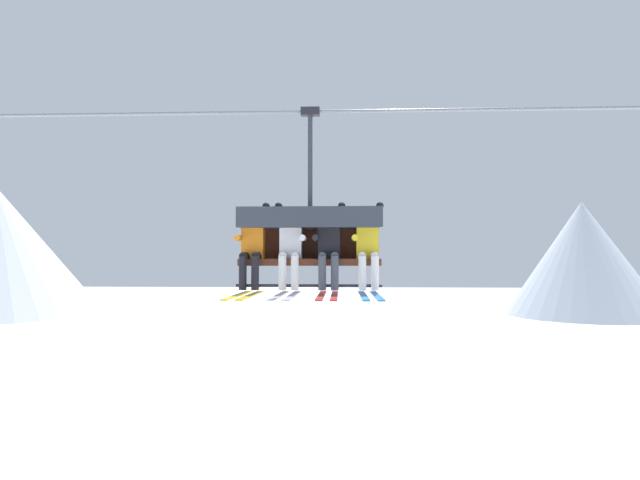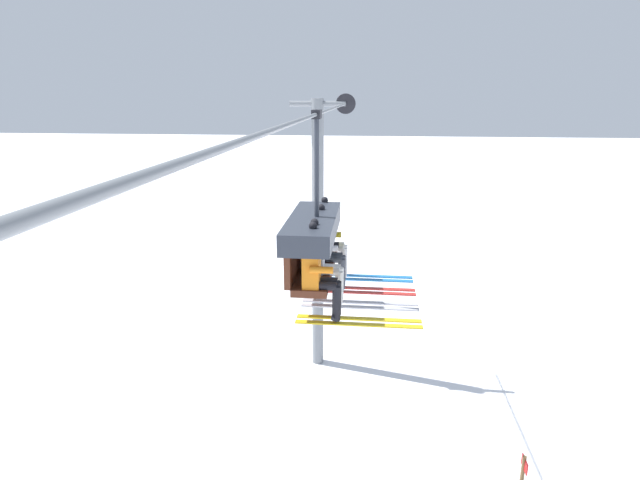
# 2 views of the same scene
# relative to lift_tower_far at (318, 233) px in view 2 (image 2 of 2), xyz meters

# --- Properties ---
(lift_tower_far) EXTENTS (0.36, 1.88, 8.50)m
(lift_tower_far) POSITION_rel_lift_tower_far_xyz_m (0.00, 0.00, 0.00)
(lift_tower_far) COLOR slate
(lift_tower_far) RESTS_ON ground_plane
(lift_cable) EXTENTS (17.90, 0.05, 0.05)m
(lift_cable) POSITION_rel_lift_tower_far_xyz_m (-7.95, -0.78, 3.80)
(lift_cable) COLOR slate
(chairlift_chair) EXTENTS (2.10, 0.74, 2.66)m
(chairlift_chair) POSITION_rel_lift_tower_far_xyz_m (-7.56, -0.71, 2.07)
(chairlift_chair) COLOR #512819
(skier_orange) EXTENTS (0.48, 1.70, 1.34)m
(skier_orange) POSITION_rel_lift_tower_far_xyz_m (-8.39, -0.92, 1.79)
(skier_orange) COLOR orange
(skier_white) EXTENTS (0.48, 1.70, 1.34)m
(skier_white) POSITION_rel_lift_tower_far_xyz_m (-7.84, -0.92, 1.79)
(skier_white) COLOR silver
(skier_black) EXTENTS (0.48, 1.70, 1.34)m
(skier_black) POSITION_rel_lift_tower_far_xyz_m (-7.27, -0.92, 1.79)
(skier_black) COLOR black
(skier_yellow) EXTENTS (0.48, 1.70, 1.34)m
(skier_yellow) POSITION_rel_lift_tower_far_xyz_m (-6.71, -0.92, 1.79)
(skier_yellow) COLOR yellow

